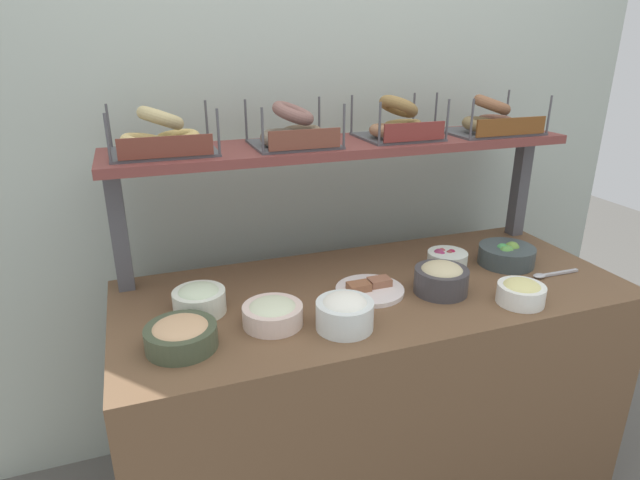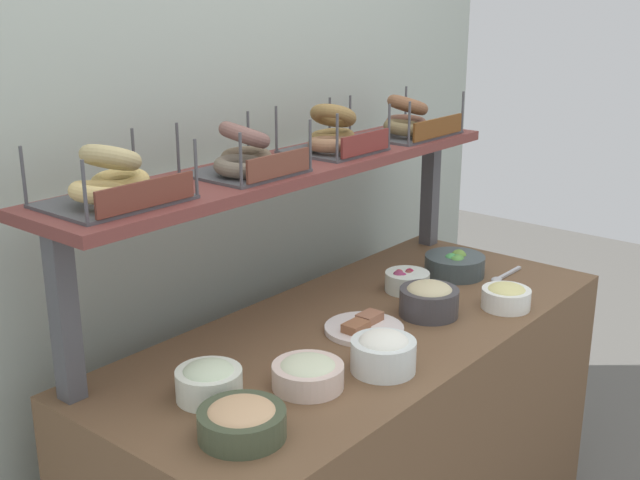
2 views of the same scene
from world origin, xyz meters
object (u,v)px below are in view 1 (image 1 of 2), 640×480
object	(u,v)px
bowl_tuna_salad	(441,278)
bagel_basket_plain	(162,137)
bowl_cream_cheese	(345,312)
bowl_hummus	(181,335)
bagel_basket_poppy	(293,131)
bowl_beet_salad	(447,259)
bowl_egg_salad	(521,292)
bowl_potato_salad	(273,313)
bowl_scallion_spread	(199,299)
serving_spoon_near_plate	(549,274)
bagel_basket_cinnamon_raisin	(490,120)
bowl_veggie_mix	(507,255)
serving_plate_white	(370,289)
bagel_basket_everything	(398,124)

from	to	relation	value
bowl_tuna_salad	bagel_basket_plain	size ratio (longest dim) A/B	0.55
bowl_cream_cheese	bowl_hummus	bearing A→B (deg)	173.47
bowl_tuna_salad	bagel_basket_poppy	size ratio (longest dim) A/B	0.62
bowl_cream_cheese	bowl_beet_salad	world-z (taller)	bowl_cream_cheese
bowl_cream_cheese	bowl_egg_salad	size ratio (longest dim) A/B	1.13
bowl_potato_salad	bowl_scallion_spread	xyz separation A→B (m)	(-0.18, 0.14, 0.01)
bowl_hummus	serving_spoon_near_plate	bearing A→B (deg)	1.46
bagel_basket_cinnamon_raisin	serving_spoon_near_plate	bearing A→B (deg)	-85.16
serving_spoon_near_plate	bagel_basket_cinnamon_raisin	size ratio (longest dim) A/B	0.54
bagel_basket_plain	bowl_potato_salad	bearing A→B (deg)	-59.50
bowl_veggie_mix	bowl_egg_salad	bearing A→B (deg)	-120.04
bowl_veggie_mix	bowl_scallion_spread	world-z (taller)	bowl_scallion_spread
bagel_basket_cinnamon_raisin	bagel_basket_poppy	bearing A→B (deg)	179.41
bowl_cream_cheese	bowl_potato_salad	distance (m)	0.20
bowl_potato_salad	serving_spoon_near_plate	size ratio (longest dim) A/B	0.94
bowl_egg_salad	bowl_scallion_spread	bearing A→B (deg)	163.81
bagel_basket_poppy	serving_plate_white	bearing A→B (deg)	-60.02
bowl_hummus	serving_plate_white	xyz separation A→B (m)	(0.60, 0.13, -0.03)
serving_plate_white	bagel_basket_cinnamon_raisin	distance (m)	0.80
bowl_cream_cheese	bowl_hummus	size ratio (longest dim) A/B	0.86
bowl_egg_salad	bagel_basket_poppy	xyz separation A→B (m)	(-0.56, 0.50, 0.44)
bowl_veggie_mix	bagel_basket_plain	world-z (taller)	bagel_basket_plain
bagel_basket_everything	bowl_potato_salad	bearing A→B (deg)	-146.18
bowl_tuna_salad	bagel_basket_everything	world-z (taller)	bagel_basket_everything
bowl_cream_cheese	bowl_scallion_spread	distance (m)	0.43
bagel_basket_everything	bowl_tuna_salad	bearing A→B (deg)	-91.45
bowl_beet_salad	bowl_egg_salad	bearing A→B (deg)	-77.24
serving_plate_white	bagel_basket_everything	xyz separation A→B (m)	(0.22, 0.29, 0.47)
bowl_veggie_mix	bowl_cream_cheese	distance (m)	0.75
bowl_cream_cheese	bagel_basket_everything	xyz separation A→B (m)	(0.38, 0.46, 0.43)
bowl_hummus	bagel_basket_everything	world-z (taller)	bagel_basket_everything
bowl_hummus	bagel_basket_everything	xyz separation A→B (m)	(0.82, 0.41, 0.44)
bagel_basket_cinnamon_raisin	bowl_potato_salad	bearing A→B (deg)	-158.95
serving_plate_white	bagel_basket_everything	distance (m)	0.59
bowl_beet_salad	bowl_scallion_spread	size ratio (longest dim) A/B	0.90
bowl_veggie_mix	bowl_hummus	xyz separation A→B (m)	(-1.15, -0.17, 0.00)
bowl_potato_salad	bagel_basket_everything	xyz separation A→B (m)	(0.56, 0.38, 0.44)
bowl_cream_cheese	bowl_beet_salad	bearing A→B (deg)	27.82
bagel_basket_plain	bagel_basket_cinnamon_raisin	xyz separation A→B (m)	(1.16, -0.03, -0.00)
bowl_veggie_mix	bowl_hummus	bearing A→B (deg)	-171.70
bowl_cream_cheese	bowl_scallion_spread	size ratio (longest dim) A/B	1.05
bowl_cream_cheese	bowl_scallion_spread	world-z (taller)	bowl_cream_cheese
bagel_basket_everything	bowl_scallion_spread	bearing A→B (deg)	-162.37
bowl_tuna_salad	bowl_hummus	xyz separation A→B (m)	(-0.81, -0.05, -0.01)
bowl_potato_salad	serving_spoon_near_plate	distance (m)	0.97
bowl_veggie_mix	bagel_basket_poppy	xyz separation A→B (m)	(-0.72, 0.24, 0.44)
bowl_hummus	bagel_basket_poppy	size ratio (longest dim) A/B	0.69
bagel_basket_poppy	bowl_egg_salad	bearing A→B (deg)	-41.46
bowl_scallion_spread	bowl_veggie_mix	bearing A→B (deg)	-0.44
bowl_veggie_mix	bowl_hummus	distance (m)	1.16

